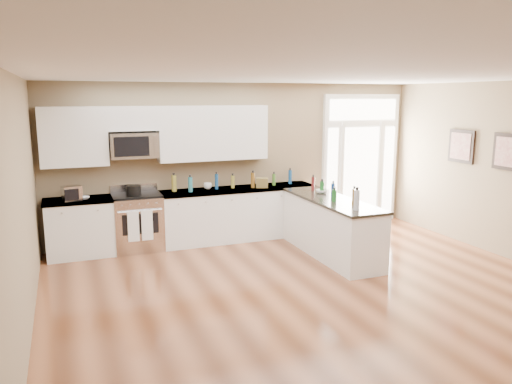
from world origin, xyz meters
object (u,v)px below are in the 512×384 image
stockpot (134,190)px  toaster_oven (72,193)px  peninsula_cabinet (331,229)px  kitchen_range (138,222)px

stockpot → toaster_oven: toaster_oven is taller
peninsula_cabinet → stockpot: size_ratio=9.70×
stockpot → toaster_oven: (-0.96, 0.00, 0.02)m
kitchen_range → stockpot: bearing=-119.6°
kitchen_range → peninsula_cabinet: bearing=-26.7°
kitchen_range → stockpot: stockpot is taller
kitchen_range → toaster_oven: (-1.01, -0.10, 0.58)m
peninsula_cabinet → stockpot: bearing=155.3°
kitchen_range → stockpot: size_ratio=4.51×
stockpot → peninsula_cabinet: bearing=-24.7°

